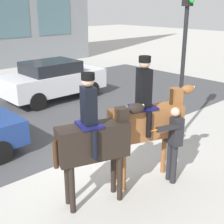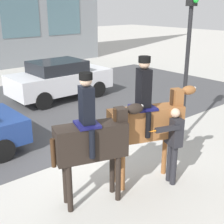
% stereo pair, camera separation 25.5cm
% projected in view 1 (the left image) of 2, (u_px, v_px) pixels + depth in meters
% --- Properties ---
extents(ground_plane, '(80.00, 80.00, 0.00)m').
position_uv_depth(ground_plane, '(84.00, 167.00, 7.56)').
color(ground_plane, '#B2AFA8').
extents(road_surface, '(20.87, 8.50, 0.01)m').
position_uv_depth(road_surface, '(0.00, 117.00, 10.85)').
color(road_surface, '#444447').
rests_on(road_surface, ground_plane).
extents(mounted_horse_lead, '(1.78, 0.85, 2.61)m').
position_uv_depth(mounted_horse_lead, '(95.00, 138.00, 5.81)').
color(mounted_horse_lead, black).
rests_on(mounted_horse_lead, ground_plane).
extents(mounted_horse_companion, '(1.93, 0.99, 2.78)m').
position_uv_depth(mounted_horse_companion, '(148.00, 119.00, 6.52)').
color(mounted_horse_companion, brown).
rests_on(mounted_horse_companion, ground_plane).
extents(pedestrian_bystander, '(0.91, 0.45, 1.72)m').
position_uv_depth(pedestrian_bystander, '(173.00, 139.00, 6.61)').
color(pedestrian_bystander, '#232328').
rests_on(pedestrian_bystander, ground_plane).
extents(street_car_far_lane, '(4.13, 1.92, 1.58)m').
position_uv_depth(street_car_far_lane, '(53.00, 79.00, 12.70)').
color(street_car_far_lane, silver).
rests_on(street_car_far_lane, ground_plane).
extents(traffic_light, '(0.24, 0.29, 4.40)m').
position_uv_depth(traffic_light, '(185.00, 36.00, 8.21)').
color(traffic_light, black).
rests_on(traffic_light, ground_plane).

